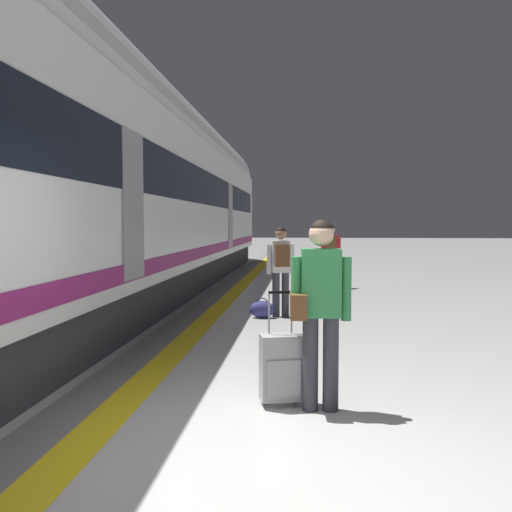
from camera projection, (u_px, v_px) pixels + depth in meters
ground_plane at (232, 456)px, 3.96m from camera, size 120.00×120.00×0.00m
safety_line_strip at (238, 289)px, 14.00m from camera, size 0.36×80.00×0.01m
tactile_edge_band at (225, 289)px, 14.03m from camera, size 0.63×80.00×0.01m
high_speed_train at (131, 185)px, 12.09m from camera, size 2.94×29.11×4.97m
traveller_foreground at (319, 301)px, 4.87m from camera, size 0.54×0.30×1.70m
rolling_suitcase_foreground at (281, 367)px, 5.04m from camera, size 0.42×0.31×1.05m
passenger_near at (281, 264)px, 9.81m from camera, size 0.49×0.36×1.60m
duffel_bag_near at (262, 309)px, 9.74m from camera, size 0.44×0.26×0.36m
passenger_mid at (331, 250)px, 14.29m from camera, size 0.51×0.32×1.63m
suitcase_mid at (318, 275)px, 14.14m from camera, size 0.39×0.25×1.02m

